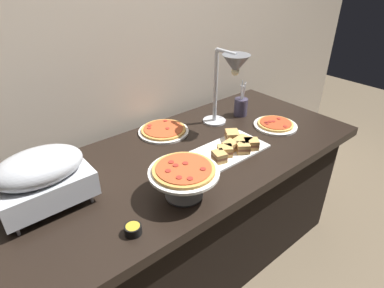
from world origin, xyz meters
The scene contains 11 objects.
ground_plane centered at (0.00, 0.00, 0.00)m, with size 8.00×8.00×0.00m, color brown.
back_wall centered at (0.00, 0.50, 1.20)m, with size 4.40×0.04×2.40m, color #B7A893.
buffet_table centered at (0.00, 0.00, 0.39)m, with size 1.90×0.84×0.76m.
chafing_dish centered at (-0.70, 0.06, 0.90)m, with size 0.36×0.24×0.25m.
heat_lamp centered at (0.35, 0.07, 1.11)m, with size 0.15×0.29×0.45m.
pizza_plate_front centered at (0.58, -0.09, 0.77)m, with size 0.26×0.26×0.03m.
pizza_plate_center centered at (0.02, 0.27, 0.77)m, with size 0.29×0.29×0.03m.
pizza_plate_raised_stand centered at (-0.24, -0.24, 0.87)m, with size 0.29×0.29×0.14m.
sandwich_platter centered at (0.19, -0.13, 0.78)m, with size 0.38×0.23×0.06m.
sauce_cup_near centered at (-0.52, -0.30, 0.78)m, with size 0.06×0.06×0.04m.
utensil_holder centered at (0.54, 0.15, 0.82)m, with size 0.08×0.08×0.23m.
Camera 1 is at (-0.90, -1.09, 1.63)m, focal length 30.06 mm.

